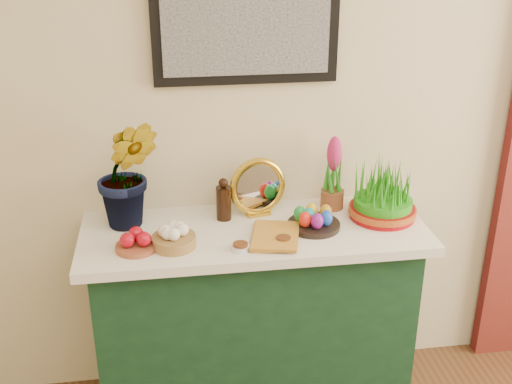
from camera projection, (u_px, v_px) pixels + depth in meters
The scene contains 13 objects.
sideboard at pixel (254, 323), 2.79m from camera, with size 1.30×0.45×0.85m, color #163D20.
tablecloth at pixel (254, 232), 2.61m from camera, with size 1.40×0.55×0.04m, color white.
hyacinth_green at pixel (126, 156), 2.51m from camera, with size 0.30×0.26×0.60m, color #297F1B.
apple_bowl at pixel (136, 242), 2.42m from camera, with size 0.19×0.19×0.08m.
garlic_basket at pixel (174, 237), 2.44m from camera, with size 0.17×0.17×0.09m.
vinegar_cruet at pixel (224, 201), 2.65m from camera, with size 0.06×0.06×0.18m.
mirror at pixel (258, 188), 2.68m from camera, with size 0.26×0.11×0.25m.
book at pixel (252, 235), 2.51m from camera, with size 0.16×0.24×0.03m, color #BD8127.
spice_dish_left at pixel (240, 247), 2.43m from camera, with size 0.07×0.07×0.03m.
spice_dish_right at pixel (284, 241), 2.48m from camera, with size 0.07×0.07×0.03m.
egg_plate at pixel (314, 220), 2.59m from camera, with size 0.28×0.28×0.09m.
hyacinth_pink at pixel (333, 176), 2.72m from camera, with size 0.10×0.10×0.32m.
wheatgrass_sabzeh at pixel (383, 195), 2.65m from camera, with size 0.28×0.28×0.23m.
Camera 1 is at (-0.69, -0.30, 2.07)m, focal length 45.00 mm.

